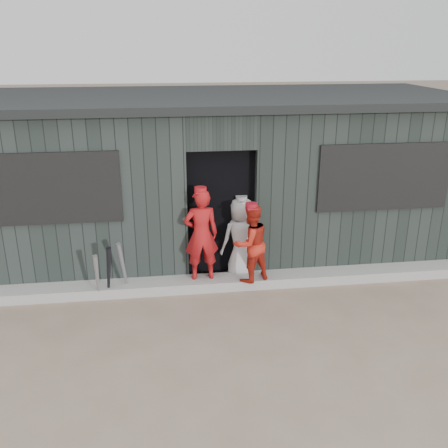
{
  "coord_description": "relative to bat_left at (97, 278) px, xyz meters",
  "views": [
    {
      "loc": [
        -0.86,
        -4.74,
        3.43
      ],
      "look_at": [
        0.0,
        1.8,
        1.0
      ],
      "focal_mm": 40.0,
      "sensor_mm": 36.0,
      "label": 1
    }
  ],
  "objects": [
    {
      "name": "curb",
      "position": [
        1.78,
        0.22,
        -0.3
      ],
      "size": [
        8.0,
        0.36,
        0.15
      ],
      "primitive_type": "cube",
      "color": "gray",
      "rests_on": "ground"
    },
    {
      "name": "bat_right",
      "position": [
        0.15,
        0.07,
        0.04
      ],
      "size": [
        0.17,
        0.26,
        0.82
      ],
      "primitive_type": "cone",
      "rotation": [
        0.24,
        0.0,
        0.42
      ],
      "color": "black",
      "rests_on": "ground"
    },
    {
      "name": "dugout",
      "position": [
        1.78,
        1.9,
        0.92
      ],
      "size": [
        8.3,
        3.3,
        2.62
      ],
      "color": "black",
      "rests_on": "ground"
    },
    {
      "name": "player_red_right",
      "position": [
        2.15,
        0.1,
        0.35
      ],
      "size": [
        0.69,
        0.63,
        1.15
      ],
      "primitive_type": "imported",
      "rotation": [
        0.0,
        0.0,
        3.57
      ],
      "color": "#B42316",
      "rests_on": "curb"
    },
    {
      "name": "bat_left",
      "position": [
        0.0,
        0.0,
        0.0
      ],
      "size": [
        0.1,
        0.25,
        0.74
      ],
      "primitive_type": "cone",
      "rotation": [
        0.23,
        0.0,
        0.13
      ],
      "color": "gray",
      "rests_on": "ground"
    },
    {
      "name": "player_grey_back",
      "position": [
        2.08,
        0.51,
        0.27
      ],
      "size": [
        0.72,
        0.59,
        1.28
      ],
      "primitive_type": "imported",
      "rotation": [
        0.0,
        0.0,
        3.47
      ],
      "color": "#B6B6B6",
      "rests_on": "ground"
    },
    {
      "name": "ground",
      "position": [
        1.78,
        -1.6,
        -0.37
      ],
      "size": [
        80.0,
        80.0,
        0.0
      ],
      "primitive_type": "plane",
      "color": "#766151",
      "rests_on": "ground"
    },
    {
      "name": "player_red_left",
      "position": [
        1.46,
        0.26,
        0.46
      ],
      "size": [
        0.51,
        0.36,
        1.36
      ],
      "primitive_type": "imported",
      "rotation": [
        0.0,
        0.0,
        3.2
      ],
      "color": "#A51416",
      "rests_on": "curb"
    },
    {
      "name": "bat_mid",
      "position": [
        0.35,
        0.14,
        0.06
      ],
      "size": [
        0.15,
        0.32,
        0.86
      ],
      "primitive_type": "cone",
      "rotation": [
        0.28,
        0.0,
        -0.28
      ],
      "color": "gray",
      "rests_on": "ground"
    }
  ]
}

